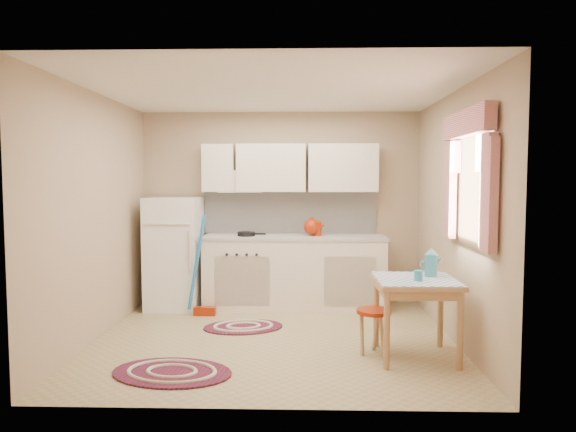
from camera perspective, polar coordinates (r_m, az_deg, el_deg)
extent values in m
plane|color=tan|center=(5.37, -1.56, -13.52)|extent=(3.60, 3.60, 0.00)
cube|color=silver|center=(5.20, -1.62, 13.79)|extent=(3.60, 3.20, 0.04)
cube|color=tan|center=(6.73, -0.84, 0.88)|extent=(3.60, 0.04, 2.50)
cube|color=tan|center=(3.54, -3.00, -1.94)|extent=(3.60, 0.04, 2.50)
cube|color=tan|center=(5.53, -20.55, -0.05)|extent=(0.04, 3.20, 2.50)
cube|color=tan|center=(5.35, 18.06, -0.13)|extent=(0.04, 3.20, 2.50)
cube|color=silver|center=(6.71, 0.22, 0.40)|extent=(2.25, 0.03, 0.55)
cube|color=white|center=(6.55, 0.19, 5.34)|extent=(2.25, 0.33, 0.60)
cube|color=white|center=(4.80, 19.77, 2.97)|extent=(0.04, 0.85, 0.95)
cube|color=white|center=(6.63, -12.52, -4.05)|extent=(0.65, 0.60, 1.40)
cube|color=white|center=(6.52, 0.71, -6.39)|extent=(2.25, 0.60, 0.88)
cube|color=#B2AFA9|center=(6.45, 0.71, -2.37)|extent=(2.27, 0.62, 0.04)
cylinder|color=black|center=(6.44, -4.66, -2.00)|extent=(0.26, 0.26, 0.05)
cylinder|color=#942005|center=(6.45, 3.28, -1.49)|extent=(0.14, 0.14, 0.16)
cube|color=tan|center=(4.89, 13.97, -11.00)|extent=(0.72, 0.72, 0.72)
cylinder|color=#942005|center=(4.95, 9.49, -12.57)|extent=(0.42, 0.42, 0.42)
cylinder|color=teal|center=(4.71, 14.29, -6.48)|extent=(0.09, 0.09, 0.10)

